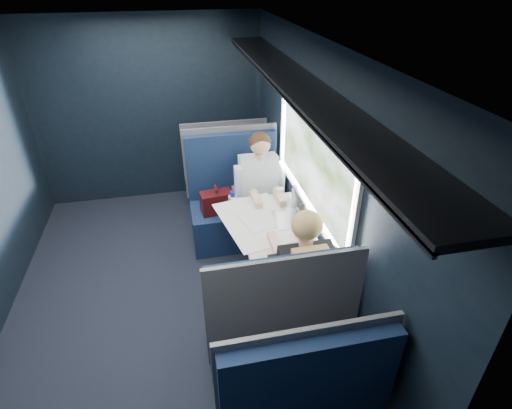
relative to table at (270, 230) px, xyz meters
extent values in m
cube|color=black|center=(-1.03, 0.00, -0.67)|extent=(2.80, 4.20, 0.01)
cube|color=black|center=(0.42, 0.00, 0.49)|extent=(0.10, 4.20, 2.30)
cube|color=black|center=(-1.03, 2.15, 0.49)|extent=(2.80, 0.10, 2.30)
cube|color=silver|center=(-1.03, 0.00, 1.69)|extent=(2.80, 4.20, 0.10)
cube|color=beige|center=(0.35, 0.00, 1.08)|extent=(0.03, 1.84, 0.07)
cube|color=beige|center=(0.35, 0.00, 0.23)|extent=(0.03, 1.84, 0.07)
cube|color=beige|center=(0.35, -0.89, 0.66)|extent=(0.03, 0.07, 0.78)
cube|color=beige|center=(0.35, 0.89, 0.66)|extent=(0.03, 0.07, 0.78)
cube|color=black|center=(0.19, 0.00, 1.32)|extent=(0.36, 4.10, 0.04)
cube|color=black|center=(0.02, 0.00, 1.30)|extent=(0.02, 4.10, 0.03)
cube|color=red|center=(0.35, 0.00, 1.23)|extent=(0.01, 0.10, 0.12)
cylinder|color=#54565E|center=(-0.15, 0.00, -0.31)|extent=(0.08, 0.08, 0.70)
cube|color=silver|center=(0.03, 0.00, 0.06)|extent=(0.62, 1.00, 0.04)
cube|color=#0C1938|center=(-0.18, 0.78, -0.44)|extent=(1.00, 0.50, 0.45)
cube|color=#0C1938|center=(-0.18, 1.08, 0.16)|extent=(1.00, 0.10, 0.75)
cube|color=#54565E|center=(-0.18, 1.14, 0.19)|extent=(1.04, 0.03, 0.82)
cube|color=#54565E|center=(-0.18, 0.73, -0.11)|extent=(0.06, 0.40, 0.20)
cube|color=#3F0D10|center=(-0.40, 0.75, -0.10)|extent=(0.35, 0.22, 0.24)
cylinder|color=#3F0D10|center=(-0.40, 0.75, 0.07)|extent=(0.05, 0.14, 0.03)
cylinder|color=silver|center=(-0.25, 0.61, -0.09)|extent=(0.09, 0.09, 0.25)
cylinder|color=#1623A9|center=(-0.25, 0.61, 0.07)|extent=(0.05, 0.05, 0.06)
cube|color=#0C1938|center=(-0.18, -0.78, -0.44)|extent=(1.00, 0.50, 0.45)
cube|color=#0C1938|center=(-0.18, -1.08, 0.16)|extent=(1.00, 0.10, 0.75)
cube|color=#54565E|center=(-0.18, -1.14, 0.19)|extent=(1.04, 0.03, 0.82)
cube|color=#54565E|center=(-0.18, -0.73, -0.11)|extent=(0.06, 0.40, 0.20)
cube|color=#0C1938|center=(-0.18, 1.88, -0.44)|extent=(1.00, 0.40, 0.45)
cube|color=#0C1938|center=(-0.18, 1.64, 0.12)|extent=(1.00, 0.10, 0.66)
cube|color=#54565E|center=(-0.18, 1.59, 0.14)|extent=(1.04, 0.03, 0.72)
cube|color=#0C1938|center=(-0.18, -1.64, 0.12)|extent=(1.00, 0.10, 0.66)
cube|color=#54565E|center=(-0.18, -1.59, 0.14)|extent=(1.04, 0.03, 0.72)
cube|color=black|center=(0.07, 0.64, -0.13)|extent=(0.36, 0.44, 0.16)
cube|color=black|center=(0.07, 0.44, -0.44)|extent=(0.32, 0.12, 0.45)
cube|color=silver|center=(0.07, 0.80, 0.12)|extent=(0.40, 0.29, 0.53)
cylinder|color=#D8A88C|center=(0.07, 0.76, 0.40)|extent=(0.10, 0.10, 0.06)
sphere|color=#D8A88C|center=(0.07, 0.74, 0.53)|extent=(0.21, 0.21, 0.21)
sphere|color=#382114|center=(0.07, 0.76, 0.55)|extent=(0.22, 0.22, 0.22)
cube|color=silver|center=(-0.15, 0.76, 0.12)|extent=(0.09, 0.12, 0.34)
cube|color=silver|center=(0.29, 0.76, 0.12)|extent=(0.09, 0.12, 0.34)
cube|color=black|center=(0.07, -0.64, -0.13)|extent=(0.36, 0.44, 0.16)
cube|color=black|center=(0.07, -0.44, -0.44)|extent=(0.32, 0.12, 0.45)
cube|color=black|center=(0.07, -0.80, 0.12)|extent=(0.40, 0.29, 0.53)
cylinder|color=#D8A88C|center=(0.07, -0.76, 0.40)|extent=(0.10, 0.10, 0.06)
sphere|color=#D8A88C|center=(0.07, -0.74, 0.53)|extent=(0.21, 0.21, 0.21)
sphere|color=tan|center=(0.07, -0.76, 0.55)|extent=(0.22, 0.22, 0.22)
cube|color=black|center=(-0.15, -0.76, 0.12)|extent=(0.09, 0.12, 0.34)
cube|color=black|center=(0.29, -0.76, 0.12)|extent=(0.09, 0.12, 0.34)
cube|color=tan|center=(0.07, -0.86, 0.24)|extent=(0.26, 0.07, 0.36)
cube|color=white|center=(-0.11, 0.06, 0.08)|extent=(0.74, 0.95, 0.01)
cube|color=silver|center=(0.17, 0.01, 0.08)|extent=(0.25, 0.33, 0.02)
cube|color=silver|center=(0.29, 0.01, 0.21)|extent=(0.02, 0.33, 0.23)
cube|color=black|center=(0.28, 0.01, 0.21)|extent=(0.01, 0.29, 0.19)
cylinder|color=silver|center=(0.30, 0.23, 0.17)|extent=(0.07, 0.07, 0.18)
cylinder|color=#1623A9|center=(0.30, 0.23, 0.28)|extent=(0.04, 0.04, 0.04)
cylinder|color=white|center=(0.20, 0.42, 0.13)|extent=(0.08, 0.08, 0.10)
camera|label=1|loc=(-0.75, -2.91, 2.10)|focal=28.00mm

